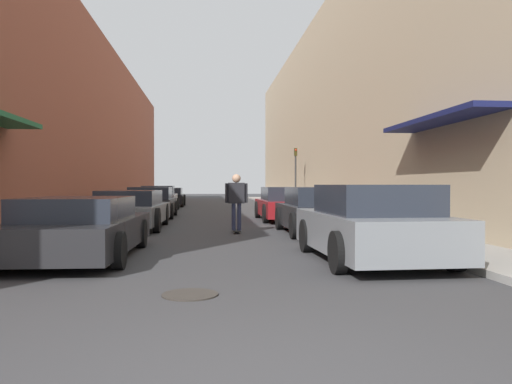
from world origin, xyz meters
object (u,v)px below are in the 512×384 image
object	(u,v)px
parked_car_right_0	(372,224)
parked_car_right_1	(319,211)
parked_car_left_2	(151,203)
parked_car_left_0	(80,228)
manhole_cover	(190,294)
parked_car_left_1	(131,210)
parked_car_left_4	(169,197)
traffic_light	(296,170)
parked_car_right_2	(284,204)
parked_car_left_3	(159,199)
skateboarder	(236,197)

from	to	relation	value
parked_car_right_0	parked_car_right_1	xyz separation A→B (m)	(0.17, 4.97, -0.03)
parked_car_left_2	parked_car_right_0	world-z (taller)	parked_car_right_0
parked_car_left_0	manhole_cover	distance (m)	4.02
parked_car_left_1	manhole_cover	xyz separation A→B (m)	(2.14, -9.55, -0.58)
parked_car_left_4	traffic_light	bearing A→B (deg)	-22.80
parked_car_left_0	parked_car_right_1	size ratio (longest dim) A/B	1.08
parked_car_right_2	manhole_cover	world-z (taller)	parked_car_right_2
parked_car_left_4	traffic_light	world-z (taller)	traffic_light
parked_car_left_0	parked_car_left_1	xyz separation A→B (m)	(0.02, 6.20, 0.03)
traffic_light	parked_car_left_1	bearing A→B (deg)	-120.20
parked_car_left_4	parked_car_right_0	world-z (taller)	parked_car_right_0
parked_car_right_0	parked_car_left_0	bearing A→B (deg)	170.55
parked_car_left_2	parked_car_left_3	xyz separation A→B (m)	(-0.17, 5.09, 0.02)
parked_car_left_1	parked_car_left_3	xyz separation A→B (m)	(-0.15, 10.41, 0.04)
parked_car_left_4	parked_car_left_1	bearing A→B (deg)	-89.87
parked_car_left_0	parked_car_right_1	distance (m)	6.84
parked_car_left_2	parked_car_left_4	xyz separation A→B (m)	(-0.06, 10.65, -0.03)
parked_car_right_1	parked_car_right_2	bearing A→B (deg)	91.92
parked_car_left_3	traffic_light	bearing A→B (deg)	17.56
parked_car_left_2	parked_car_left_3	world-z (taller)	parked_car_left_3
parked_car_left_2	parked_car_right_2	size ratio (longest dim) A/B	0.87
parked_car_left_2	skateboarder	size ratio (longest dim) A/B	2.38
parked_car_left_4	parked_car_right_1	bearing A→B (deg)	-73.09
parked_car_left_1	parked_car_left_2	distance (m)	5.33
skateboarder	traffic_light	xyz separation A→B (m)	(4.29, 14.45, 1.19)
parked_car_left_3	manhole_cover	size ratio (longest dim) A/B	6.75
parked_car_left_3	parked_car_right_1	size ratio (longest dim) A/B	1.11
parked_car_left_0	parked_car_right_2	bearing A→B (deg)	60.50
parked_car_left_3	parked_car_left_0	bearing A→B (deg)	-89.55
parked_car_left_0	parked_car_left_3	bearing A→B (deg)	90.45
parked_car_left_2	traffic_light	xyz separation A→B (m)	(7.44, 7.49, 1.60)
parked_car_left_1	parked_car_right_0	bearing A→B (deg)	-53.24
parked_car_left_2	parked_car_left_4	world-z (taller)	parked_car_left_2
parked_car_right_1	parked_car_left_4	bearing A→B (deg)	106.91
manhole_cover	parked_car_left_0	bearing A→B (deg)	122.78
parked_car_left_3	parked_car_left_4	world-z (taller)	parked_car_left_3
manhole_cover	parked_car_right_2	bearing A→B (deg)	76.09
parked_car_left_2	manhole_cover	bearing A→B (deg)	-81.91
parked_car_left_3	manhole_cover	bearing A→B (deg)	-83.47
skateboarder	traffic_light	size ratio (longest dim) A/B	0.50
parked_car_left_2	parked_car_right_0	xyz separation A→B (m)	(5.27, -12.41, 0.04)
parked_car_left_3	skateboarder	xyz separation A→B (m)	(3.32, -12.04, 0.39)
parked_car_left_4	parked_car_right_2	xyz separation A→B (m)	(5.32, -12.80, 0.04)
parked_car_left_1	parked_car_right_2	world-z (taller)	parked_car_right_2
parked_car_left_3	skateboarder	size ratio (longest dim) A/B	2.83
parked_car_left_4	traffic_light	distance (m)	8.30
parked_car_left_0	parked_car_left_2	size ratio (longest dim) A/B	1.16
parked_car_left_1	parked_car_right_1	distance (m)	5.86
parked_car_right_1	parked_car_left_3	bearing A→B (deg)	114.12
parked_car_left_2	parked_car_left_0	bearing A→B (deg)	-90.20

